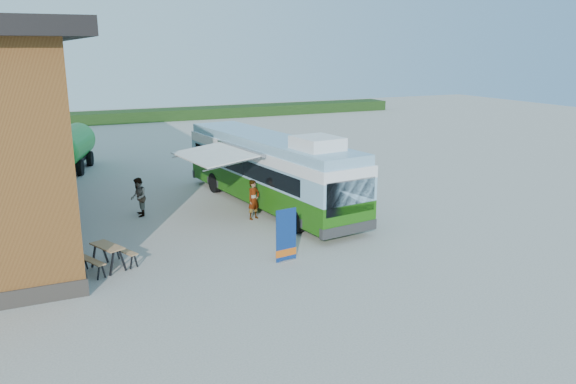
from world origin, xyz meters
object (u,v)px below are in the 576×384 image
bus (270,168)px  picnic_table (108,251)px  person_a (254,200)px  banner (286,240)px  slurry_tanker (70,146)px  person_b (138,197)px

bus → picnic_table: 8.81m
bus → person_a: size_ratio=7.21×
banner → picnic_table: bearing=155.4°
picnic_table → slurry_tanker: slurry_tanker is taller
picnic_table → person_b: person_b is taller
person_a → person_b: 4.75m
picnic_table → slurry_tanker: (-0.00, 15.81, 0.80)m
picnic_table → slurry_tanker: size_ratio=0.28×
banner → picnic_table: (-5.35, 1.63, -0.13)m
person_a → person_b: person_a is taller
banner → slurry_tanker: size_ratio=0.28×
person_b → slurry_tanker: (-1.90, 10.41, 0.59)m
person_b → slurry_tanker: slurry_tanker is taller
bus → slurry_tanker: size_ratio=1.84×
bus → picnic_table: bearing=-155.6°
person_b → bus: bearing=89.3°
banner → person_b: size_ratio=1.09×
banner → person_a: bearing=73.9°
picnic_table → person_a: bearing=2.7°
bus → slurry_tanker: bus is taller
picnic_table → slurry_tanker: 15.83m
picnic_table → person_b: size_ratio=1.11×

